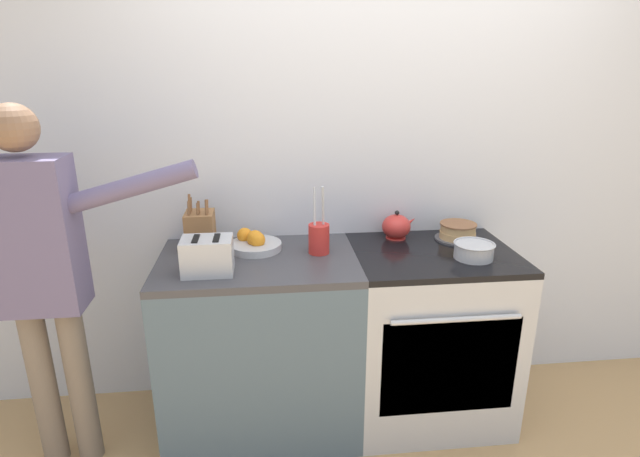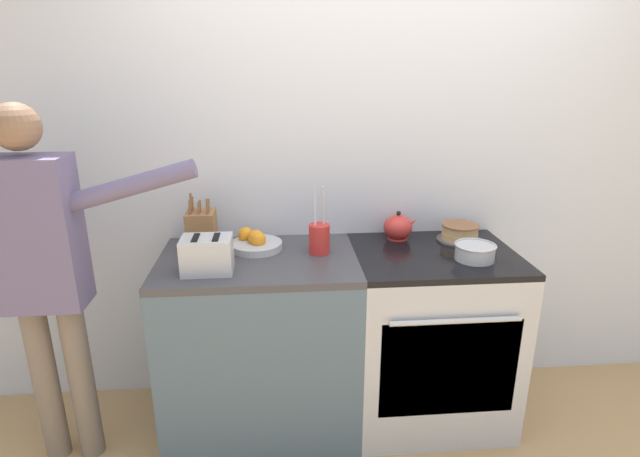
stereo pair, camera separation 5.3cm
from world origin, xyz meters
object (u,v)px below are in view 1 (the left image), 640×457
Objects in this scene: knife_block at (200,231)px; mixing_bowl at (474,250)px; toaster at (207,256)px; person_baker at (41,265)px; layer_cake at (458,232)px; tea_kettle at (397,227)px; fruit_bowl at (254,243)px; stove_range at (428,334)px; utensil_crock at (319,238)px.

mixing_bowl is at bearing -11.25° from knife_block.
knife_block is 1.21× the size of toaster.
layer_cake is at bearing 13.48° from person_baker.
person_baker is (-1.64, -0.38, 0.01)m from tea_kettle.
tea_kettle is at bearing 6.95° from fruit_bowl.
toaster is at bearing -159.02° from tea_kettle.
mixing_bowl is at bearing -94.72° from layer_cake.
toaster is at bearing -178.23° from mixing_bowl.
layer_cake is 0.27m from mixing_bowl.
fruit_bowl is (-0.89, 0.13, 0.50)m from stove_range.
person_baker reaches higher than stove_range.
fruit_bowl is at bearing 167.34° from mixing_bowl.
stove_range is 3.98× the size of layer_cake.
mixing_bowl is at bearing -11.84° from utensil_crock.
mixing_bowl is 0.82× the size of toaster.
utensil_crock reaches higher than toaster.
person_baker is at bearing -161.92° from fruit_bowl.
mixing_bowl is 1.24m from toaster.
stove_range is 4.74× the size of mixing_bowl.
fruit_bowl is at bearing -173.05° from tea_kettle.
layer_cake is 1.19× the size of mixing_bowl.
utensil_crock is at bearing 20.31° from toaster.
person_baker is at bearing -153.23° from knife_block.
tea_kettle is at bearing 122.57° from stove_range.
utensil_crock reaches higher than tea_kettle.
utensil_crock reaches higher than mixing_bowl.
tea_kettle reaches higher than layer_cake.
stove_range is 1.29m from knife_block.
person_baker reaches higher than utensil_crock.
toaster reaches higher than stove_range.
tea_kettle is 0.64× the size of knife_block.
utensil_crock is 0.33m from fruit_bowl.
fruit_bowl is at bearing 22.22° from person_baker.
knife_block reaches higher than tea_kettle.
layer_cake reaches higher than mixing_bowl.
knife_block is 0.70m from person_baker.
person_baker reaches higher than mixing_bowl.
toaster is at bearing -166.50° from layer_cake.
layer_cake is at bearing -10.86° from tea_kettle.
layer_cake is (0.18, 0.16, 0.50)m from stove_range.
stove_range is 5.00× the size of tea_kettle.
fruit_bowl is (-0.75, -0.09, -0.03)m from tea_kettle.
layer_cake is 0.90× the size of fruit_bowl.
utensil_crock is (-0.43, -0.17, 0.02)m from tea_kettle.
layer_cake is 1.33m from knife_block.
fruit_bowl is 1.09× the size of toaster.
utensil_crock is at bearing 13.96° from person_baker.
stove_range is at bearing 9.41° from person_baker.
stove_range is 1.02m from fruit_bowl.
utensil_crock reaches higher than knife_block.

